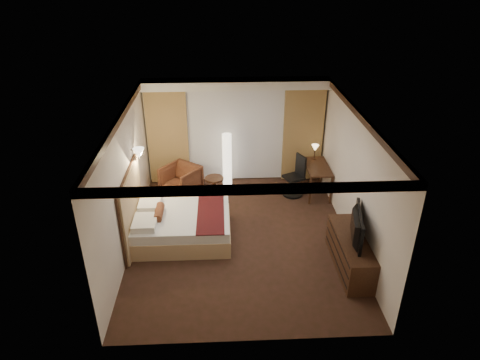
{
  "coord_description": "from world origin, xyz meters",
  "views": [
    {
      "loc": [
        -0.37,
        -7.42,
        5.25
      ],
      "look_at": [
        0.0,
        0.4,
        1.15
      ],
      "focal_mm": 32.0,
      "sensor_mm": 36.0,
      "label": 1
    }
  ],
  "objects_px": {
    "desk": "(316,180)",
    "television": "(353,224)",
    "armchair": "(181,179)",
    "office_chair": "(294,176)",
    "floor_lamp": "(227,161)",
    "dresser": "(350,253)",
    "side_table": "(215,187)",
    "bed": "(183,226)"
  },
  "relations": [
    {
      "from": "side_table",
      "to": "dresser",
      "type": "distance_m",
      "value": 3.83
    },
    {
      "from": "bed",
      "to": "armchair",
      "type": "bearing_deg",
      "value": 95.27
    },
    {
      "from": "armchair",
      "to": "television",
      "type": "distance_m",
      "value": 4.52
    },
    {
      "from": "office_chair",
      "to": "dresser",
      "type": "height_order",
      "value": "office_chair"
    },
    {
      "from": "side_table",
      "to": "bed",
      "type": "bearing_deg",
      "value": -110.34
    },
    {
      "from": "bed",
      "to": "television",
      "type": "distance_m",
      "value": 3.43
    },
    {
      "from": "dresser",
      "to": "desk",
      "type": "bearing_deg",
      "value": 91.0
    },
    {
      "from": "desk",
      "to": "bed",
      "type": "bearing_deg",
      "value": -150.74
    },
    {
      "from": "bed",
      "to": "television",
      "type": "bearing_deg",
      "value": -19.02
    },
    {
      "from": "side_table",
      "to": "floor_lamp",
      "type": "relative_size",
      "value": 0.34
    },
    {
      "from": "office_chair",
      "to": "armchair",
      "type": "bearing_deg",
      "value": 151.49
    },
    {
      "from": "side_table",
      "to": "floor_lamp",
      "type": "bearing_deg",
      "value": 54.51
    },
    {
      "from": "dresser",
      "to": "side_table",
      "type": "bearing_deg",
      "value": 131.94
    },
    {
      "from": "bed",
      "to": "office_chair",
      "type": "distance_m",
      "value": 3.11
    },
    {
      "from": "office_chair",
      "to": "desk",
      "type": "bearing_deg",
      "value": -20.02
    },
    {
      "from": "armchair",
      "to": "television",
      "type": "xyz_separation_m",
      "value": [
        3.35,
        -2.99,
        0.55
      ]
    },
    {
      "from": "bed",
      "to": "floor_lamp",
      "type": "height_order",
      "value": "floor_lamp"
    },
    {
      "from": "desk",
      "to": "dresser",
      "type": "distance_m",
      "value": 2.87
    },
    {
      "from": "side_table",
      "to": "desk",
      "type": "relative_size",
      "value": 0.45
    },
    {
      "from": "side_table",
      "to": "office_chair",
      "type": "xyz_separation_m",
      "value": [
        1.93,
        -0.03,
        0.27
      ]
    },
    {
      "from": "side_table",
      "to": "desk",
      "type": "xyz_separation_m",
      "value": [
        2.51,
        0.02,
        0.12
      ]
    },
    {
      "from": "armchair",
      "to": "dresser",
      "type": "relative_size",
      "value": 0.49
    },
    {
      "from": "armchair",
      "to": "dresser",
      "type": "bearing_deg",
      "value": -3.44
    },
    {
      "from": "floor_lamp",
      "to": "television",
      "type": "distance_m",
      "value": 3.98
    },
    {
      "from": "desk",
      "to": "side_table",
      "type": "bearing_deg",
      "value": -179.62
    },
    {
      "from": "desk",
      "to": "television",
      "type": "bearing_deg",
      "value": -89.6
    },
    {
      "from": "bed",
      "to": "floor_lamp",
      "type": "xyz_separation_m",
      "value": [
        0.98,
        2.21,
        0.44
      ]
    },
    {
      "from": "floor_lamp",
      "to": "office_chair",
      "type": "distance_m",
      "value": 1.69
    },
    {
      "from": "desk",
      "to": "office_chair",
      "type": "distance_m",
      "value": 0.6
    },
    {
      "from": "desk",
      "to": "television",
      "type": "xyz_separation_m",
      "value": [
        0.02,
        -2.87,
        0.59
      ]
    },
    {
      "from": "armchair",
      "to": "floor_lamp",
      "type": "xyz_separation_m",
      "value": [
        1.15,
        0.32,
        0.32
      ]
    },
    {
      "from": "office_chair",
      "to": "dresser",
      "type": "relative_size",
      "value": 0.62
    },
    {
      "from": "side_table",
      "to": "office_chair",
      "type": "distance_m",
      "value": 1.95
    },
    {
      "from": "bed",
      "to": "desk",
      "type": "distance_m",
      "value": 3.62
    },
    {
      "from": "television",
      "to": "dresser",
      "type": "bearing_deg",
      "value": -78.01
    },
    {
      "from": "office_chair",
      "to": "floor_lamp",
      "type": "bearing_deg",
      "value": 138.04
    },
    {
      "from": "desk",
      "to": "office_chair",
      "type": "bearing_deg",
      "value": -175.06
    },
    {
      "from": "armchair",
      "to": "side_table",
      "type": "height_order",
      "value": "armchair"
    },
    {
      "from": "bed",
      "to": "television",
      "type": "relative_size",
      "value": 1.82
    },
    {
      "from": "armchair",
      "to": "desk",
      "type": "relative_size",
      "value": 0.73
    },
    {
      "from": "desk",
      "to": "dresser",
      "type": "height_order",
      "value": "desk"
    },
    {
      "from": "bed",
      "to": "dresser",
      "type": "xyz_separation_m",
      "value": [
        3.21,
        -1.1,
        0.04
      ]
    }
  ]
}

